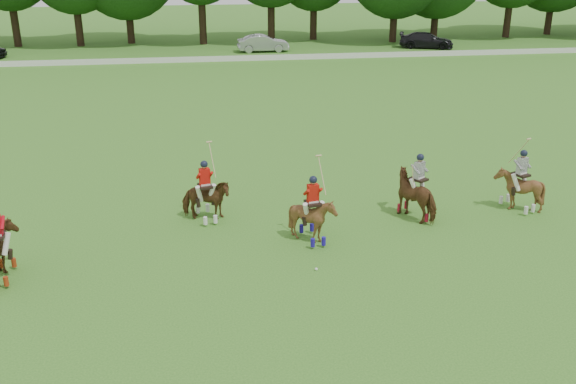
{
  "coord_description": "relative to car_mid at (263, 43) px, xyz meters",
  "views": [
    {
      "loc": [
        -0.94,
        -15.63,
        9.23
      ],
      "look_at": [
        1.92,
        4.2,
        1.4
      ],
      "focal_mm": 40.0,
      "sensor_mm": 36.0,
      "label": 1
    }
  ],
  "objects": [
    {
      "name": "ground",
      "position": [
        -5.18,
        -42.5,
        -0.75
      ],
      "size": [
        180.0,
        180.0,
        0.0
      ],
      "primitive_type": "plane",
      "color": "#316A1E",
      "rests_on": "ground"
    },
    {
      "name": "boundary_rail",
      "position": [
        -5.18,
        -4.5,
        -0.53
      ],
      "size": [
        120.0,
        0.1,
        0.44
      ],
      "primitive_type": "cube",
      "color": "white",
      "rests_on": "ground"
    },
    {
      "name": "car_mid",
      "position": [
        0.0,
        0.0,
        0.0
      ],
      "size": [
        4.6,
        1.71,
        1.5
      ],
      "primitive_type": "imported",
      "rotation": [
        0.0,
        0.0,
        1.6
      ],
      "color": "#A5A6AB",
      "rests_on": "ground"
    },
    {
      "name": "car_right",
      "position": [
        15.26,
        0.0,
        -0.04
      ],
      "size": [
        5.32,
        3.57,
        1.43
      ],
      "primitive_type": "imported",
      "rotation": [
        0.0,
        0.0,
        1.22
      ],
      "color": "black",
      "rests_on": "ground"
    },
    {
      "name": "polo_red_a",
      "position": [
        -12.01,
        -40.51,
        0.08
      ],
      "size": [
        1.19,
        1.94,
        2.3
      ],
      "color": "#4E2C14",
      "rests_on": "ground"
    },
    {
      "name": "polo_red_b",
      "position": [
        -6.01,
        -37.04,
        0.03
      ],
      "size": [
        1.72,
        1.56,
        2.75
      ],
      "color": "#4E2C14",
      "rests_on": "ground"
    },
    {
      "name": "polo_red_c",
      "position": [
        -2.59,
        -39.26,
        0.06
      ],
      "size": [
        1.47,
        1.6,
        2.81
      ],
      "color": "#4E2C14",
      "rests_on": "ground"
    },
    {
      "name": "polo_stripe_a",
      "position": [
        1.45,
        -37.84,
        0.11
      ],
      "size": [
        1.83,
        2.15,
        2.37
      ],
      "color": "#4E2C14",
      "rests_on": "ground"
    },
    {
      "name": "polo_stripe_b",
      "position": [
        5.36,
        -37.71,
        0.07
      ],
      "size": [
        1.73,
        1.82,
        2.84
      ],
      "color": "#4E2C14",
      "rests_on": "ground"
    },
    {
      "name": "polo_ball",
      "position": [
        -2.84,
        -41.31,
        -0.71
      ],
      "size": [
        0.09,
        0.09,
        0.09
      ],
      "primitive_type": "sphere",
      "color": "white",
      "rests_on": "ground"
    }
  ]
}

